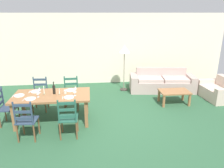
{
  "coord_description": "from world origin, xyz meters",
  "views": [
    {
      "loc": [
        -0.59,
        -5.02,
        2.69
      ],
      "look_at": [
        0.03,
        0.76,
        0.75
      ],
      "focal_mm": 34.21,
      "sensor_mm": 36.0,
      "label": 1
    }
  ],
  "objects_px": {
    "dining_chair_near_right": "(68,118)",
    "couch": "(162,83)",
    "coffee_cup_primary": "(65,92)",
    "wine_glass_far_right": "(75,88)",
    "wine_glass_near_right": "(75,91)",
    "dining_table": "(52,98)",
    "coffee_table": "(174,93)",
    "wine_glass_far_left": "(39,89)",
    "dining_chair_far_right": "(71,93)",
    "dining_chair_far_left": "(40,94)",
    "armchair_upholstered": "(219,91)",
    "standing_lamp": "(124,52)",
    "dining_chair_head_west": "(6,107)",
    "dining_chair_near_left": "(26,120)",
    "wine_glass_near_left": "(38,93)",
    "wine_bottle": "(54,89)"
  },
  "relations": [
    {
      "from": "wine_glass_near_right",
      "to": "armchair_upholstered",
      "type": "bearing_deg",
      "value": 14.29
    },
    {
      "from": "dining_chair_near_right",
      "to": "dining_chair_far_right",
      "type": "bearing_deg",
      "value": 91.65
    },
    {
      "from": "dining_chair_near_left",
      "to": "couch",
      "type": "distance_m",
      "value": 4.87
    },
    {
      "from": "wine_glass_far_left",
      "to": "coffee_table",
      "type": "height_order",
      "value": "wine_glass_far_left"
    },
    {
      "from": "dining_chair_near_right",
      "to": "coffee_cup_primary",
      "type": "relative_size",
      "value": 10.67
    },
    {
      "from": "dining_chair_head_west",
      "to": "wine_glass_near_right",
      "type": "xyz_separation_m",
      "value": [
        1.71,
        -0.09,
        0.38
      ]
    },
    {
      "from": "wine_glass_near_left",
      "to": "standing_lamp",
      "type": "relative_size",
      "value": 0.1
    },
    {
      "from": "wine_glass_far_left",
      "to": "dining_chair_far_right",
      "type": "bearing_deg",
      "value": 39.62
    },
    {
      "from": "wine_glass_far_left",
      "to": "armchair_upholstered",
      "type": "relative_size",
      "value": 0.13
    },
    {
      "from": "couch",
      "to": "armchair_upholstered",
      "type": "height_order",
      "value": "couch"
    },
    {
      "from": "dining_table",
      "to": "dining_chair_near_left",
      "type": "bearing_deg",
      "value": -119.02
    },
    {
      "from": "armchair_upholstered",
      "to": "coffee_table",
      "type": "bearing_deg",
      "value": -171.07
    },
    {
      "from": "coffee_cup_primary",
      "to": "standing_lamp",
      "type": "distance_m",
      "value": 2.91
    },
    {
      "from": "wine_glass_far_left",
      "to": "coffee_table",
      "type": "distance_m",
      "value": 3.94
    },
    {
      "from": "wine_glass_near_right",
      "to": "couch",
      "type": "bearing_deg",
      "value": 35.64
    },
    {
      "from": "dining_chair_far_right",
      "to": "armchair_upholstered",
      "type": "bearing_deg",
      "value": 3.42
    },
    {
      "from": "wine_glass_near_right",
      "to": "dining_table",
      "type": "bearing_deg",
      "value": 168.26
    },
    {
      "from": "standing_lamp",
      "to": "dining_table",
      "type": "bearing_deg",
      "value": -135.0
    },
    {
      "from": "dining_chair_far_left",
      "to": "wine_glass_near_left",
      "type": "relative_size",
      "value": 5.96
    },
    {
      "from": "dining_chair_near_left",
      "to": "wine_bottle",
      "type": "distance_m",
      "value": 1.06
    },
    {
      "from": "dining_chair_near_left",
      "to": "coffee_table",
      "type": "xyz_separation_m",
      "value": [
        3.98,
        1.58,
        -0.12
      ]
    },
    {
      "from": "dining_chair_far_left",
      "to": "wine_bottle",
      "type": "height_order",
      "value": "wine_bottle"
    },
    {
      "from": "dining_chair_near_right",
      "to": "dining_table",
      "type": "bearing_deg",
      "value": 120.31
    },
    {
      "from": "dining_chair_far_left",
      "to": "standing_lamp",
      "type": "distance_m",
      "value": 3.15
    },
    {
      "from": "wine_bottle",
      "to": "couch",
      "type": "xyz_separation_m",
      "value": [
        3.49,
        1.95,
        -0.58
      ]
    },
    {
      "from": "dining_chair_near_right",
      "to": "couch",
      "type": "relative_size",
      "value": 0.41
    },
    {
      "from": "coffee_cup_primary",
      "to": "couch",
      "type": "bearing_deg",
      "value": 31.44
    },
    {
      "from": "dining_chair_near_left",
      "to": "wine_glass_far_right",
      "type": "relative_size",
      "value": 5.96
    },
    {
      "from": "wine_glass_far_left",
      "to": "wine_glass_far_right",
      "type": "distance_m",
      "value": 0.91
    },
    {
      "from": "wine_glass_near_left",
      "to": "wine_glass_far_right",
      "type": "height_order",
      "value": "same"
    },
    {
      "from": "couch",
      "to": "armchair_upholstered",
      "type": "relative_size",
      "value": 1.94
    },
    {
      "from": "wine_glass_far_right",
      "to": "coffee_table",
      "type": "relative_size",
      "value": 0.18
    },
    {
      "from": "wine_glass_far_right",
      "to": "coffee_cup_primary",
      "type": "height_order",
      "value": "wine_glass_far_right"
    },
    {
      "from": "wine_glass_far_left",
      "to": "standing_lamp",
      "type": "bearing_deg",
      "value": 39.06
    },
    {
      "from": "dining_chair_far_left",
      "to": "wine_glass_near_left",
      "type": "height_order",
      "value": "dining_chair_far_left"
    },
    {
      "from": "dining_chair_far_right",
      "to": "standing_lamp",
      "type": "relative_size",
      "value": 0.59
    },
    {
      "from": "wine_bottle",
      "to": "wine_glass_near_left",
      "type": "xyz_separation_m",
      "value": [
        -0.36,
        -0.19,
        -0.01
      ]
    },
    {
      "from": "dining_chair_far_left",
      "to": "coffee_table",
      "type": "distance_m",
      "value": 4.01
    },
    {
      "from": "dining_chair_near_right",
      "to": "coffee_table",
      "type": "distance_m",
      "value": 3.46
    },
    {
      "from": "dining_chair_head_west",
      "to": "coffee_cup_primary",
      "type": "xyz_separation_m",
      "value": [
        1.46,
        0.07,
        0.32
      ]
    },
    {
      "from": "dining_chair_far_right",
      "to": "couch",
      "type": "height_order",
      "value": "dining_chair_far_right"
    },
    {
      "from": "coffee_cup_primary",
      "to": "wine_glass_far_right",
      "type": "bearing_deg",
      "value": 18.9
    },
    {
      "from": "coffee_cup_primary",
      "to": "standing_lamp",
      "type": "bearing_deg",
      "value": 49.19
    },
    {
      "from": "wine_glass_near_left",
      "to": "coffee_cup_primary",
      "type": "bearing_deg",
      "value": 15.27
    },
    {
      "from": "dining_chair_far_right",
      "to": "wine_glass_far_right",
      "type": "bearing_deg",
      "value": -74.8
    },
    {
      "from": "couch",
      "to": "armchair_upholstered",
      "type": "xyz_separation_m",
      "value": [
        1.61,
        -0.96,
        -0.04
      ]
    },
    {
      "from": "dining_chair_near_right",
      "to": "wine_glass_far_left",
      "type": "bearing_deg",
      "value": 129.7
    },
    {
      "from": "dining_table",
      "to": "coffee_cup_primary",
      "type": "relative_size",
      "value": 21.11
    },
    {
      "from": "wine_glass_near_right",
      "to": "standing_lamp",
      "type": "relative_size",
      "value": 0.1
    },
    {
      "from": "dining_chair_near_right",
      "to": "coffee_table",
      "type": "height_order",
      "value": "dining_chair_near_right"
    }
  ]
}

